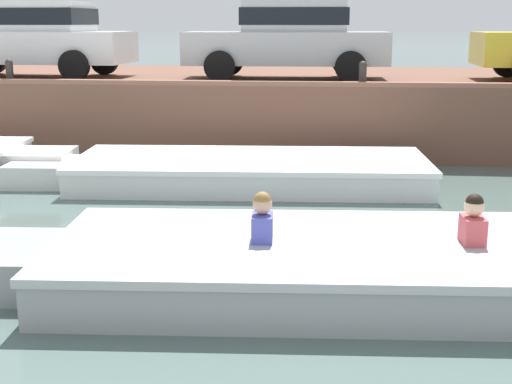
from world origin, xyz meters
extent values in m
plane|color=#4C605B|center=(0.00, 5.94, 0.00)|extent=(400.00, 400.00, 0.00)
cube|color=brown|center=(0.00, 14.88, 0.71)|extent=(60.00, 6.00, 1.41)
cube|color=brown|center=(0.00, 12.00, 1.45)|extent=(60.00, 0.24, 0.08)
cube|color=white|center=(-4.97, 10.27, 0.22)|extent=(1.04, 1.10, 0.45)
cube|color=white|center=(-1.40, 9.99, 0.18)|extent=(5.63, 2.49, 0.36)
cube|color=white|center=(-4.71, 9.79, 0.18)|extent=(1.17, 1.26, 0.36)
cube|color=white|center=(-1.40, 9.99, 0.40)|extent=(5.69, 2.56, 0.08)
cube|color=brown|center=(-0.99, 10.01, 0.30)|extent=(0.36, 1.96, 0.06)
cube|color=#93999E|center=(0.06, 5.54, 0.20)|extent=(5.86, 2.62, 0.41)
cube|color=#93999E|center=(-3.37, 5.33, 0.20)|extent=(1.22, 1.32, 0.41)
cube|color=#B1B7BD|center=(0.06, 5.54, 0.45)|extent=(5.92, 2.69, 0.08)
cube|color=brown|center=(0.49, 5.57, 0.35)|extent=(0.37, 2.06, 0.06)
cube|color=#4C51B2|center=(-0.80, 5.49, 0.53)|extent=(0.22, 0.33, 0.44)
sphere|color=tan|center=(-0.80, 5.49, 0.85)|extent=(0.19, 0.19, 0.19)
sphere|color=olive|center=(-0.80, 5.49, 0.89)|extent=(0.17, 0.17, 0.17)
cube|color=#C64C51|center=(1.20, 5.61, 0.53)|extent=(0.22, 0.33, 0.44)
sphere|color=beige|center=(1.20, 5.61, 0.85)|extent=(0.19, 0.19, 0.19)
sphere|color=black|center=(1.20, 5.61, 0.89)|extent=(0.17, 0.17, 0.17)
cube|color=white|center=(-6.46, 13.58, 2.03)|extent=(4.23, 1.85, 0.64)
cube|color=white|center=(-6.30, 13.57, 2.65)|extent=(2.13, 1.58, 0.60)
cube|color=black|center=(-6.30, 13.57, 2.65)|extent=(2.22, 1.62, 0.33)
cylinder|color=black|center=(-5.19, 12.66, 1.71)|extent=(0.60, 0.20, 0.60)
cylinder|color=black|center=(-5.14, 14.43, 1.71)|extent=(0.60, 0.20, 0.60)
cube|color=#B7BABC|center=(-1.08, 13.58, 2.03)|extent=(4.10, 1.78, 0.64)
cube|color=#B7BABC|center=(-0.92, 13.58, 2.65)|extent=(2.07, 1.52, 0.60)
cube|color=black|center=(-0.92, 13.58, 2.65)|extent=(2.15, 1.56, 0.33)
cylinder|color=black|center=(-2.31, 12.69, 1.71)|extent=(0.61, 0.20, 0.60)
cylinder|color=black|center=(-2.36, 14.39, 1.71)|extent=(0.61, 0.20, 0.60)
cylinder|color=black|center=(0.20, 12.77, 1.71)|extent=(0.61, 0.20, 0.60)
cylinder|color=black|center=(0.15, 14.46, 1.71)|extent=(0.61, 0.20, 0.60)
cylinder|color=black|center=(3.50, 14.48, 1.71)|extent=(0.60, 0.19, 0.60)
cylinder|color=#2D2B28|center=(-6.28, 12.13, 1.59)|extent=(0.14, 0.14, 0.35)
sphere|color=#2D2B28|center=(-6.28, 12.13, 1.78)|extent=(0.15, 0.15, 0.15)
cylinder|color=#2D2B28|center=(0.40, 12.13, 1.59)|extent=(0.14, 0.14, 0.35)
sphere|color=#2D2B28|center=(0.40, 12.13, 1.78)|extent=(0.15, 0.15, 0.15)
camera|label=1|loc=(-0.18, -1.07, 2.54)|focal=50.00mm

